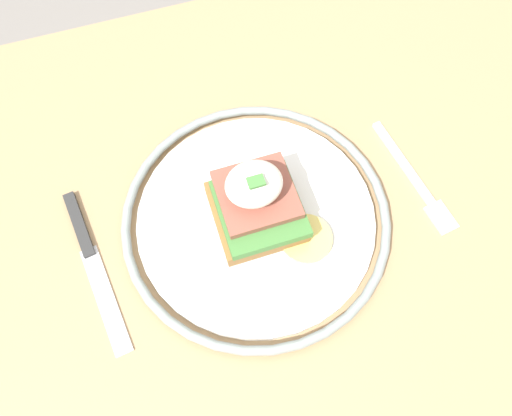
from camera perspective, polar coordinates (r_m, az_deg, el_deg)
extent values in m
plane|color=gray|center=(1.26, 0.90, -14.25)|extent=(6.00, 6.00, 0.00)
cube|color=tan|center=(0.56, 1.95, -0.76)|extent=(0.90, 0.66, 0.03)
cylinder|color=tan|center=(1.11, 16.14, 9.24)|extent=(0.06, 0.06, 0.71)
cylinder|color=tan|center=(1.05, -24.31, -2.00)|extent=(0.06, 0.06, 0.71)
cylinder|color=white|center=(0.54, 0.00, -1.33)|extent=(0.26, 0.26, 0.01)
torus|color=gray|center=(0.53, 0.00, -1.12)|extent=(0.29, 0.29, 0.01)
cube|color=olive|center=(0.52, 0.00, -0.50)|extent=(0.09, 0.09, 0.02)
cube|color=#427A38|center=(0.51, 0.42, -0.08)|extent=(0.08, 0.09, 0.01)
cube|color=brown|center=(0.50, 0.23, 1.13)|extent=(0.08, 0.08, 0.01)
ellipsoid|color=white|center=(0.48, -0.12, 2.42)|extent=(0.06, 0.05, 0.04)
cylinder|color=#EAD166|center=(0.52, 5.76, -3.46)|extent=(0.05, 0.05, 0.00)
cube|color=#47843D|center=(0.46, 0.00, 3.05)|extent=(0.02, 0.01, 0.00)
cube|color=silver|center=(0.60, 16.42, 5.05)|extent=(0.03, 0.12, 0.00)
cube|color=silver|center=(0.58, 20.41, -1.02)|extent=(0.03, 0.04, 0.00)
cube|color=#2D2D2D|center=(0.57, -19.56, -1.79)|extent=(0.02, 0.08, 0.01)
cube|color=silver|center=(0.54, -16.79, -9.95)|extent=(0.03, 0.12, 0.00)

